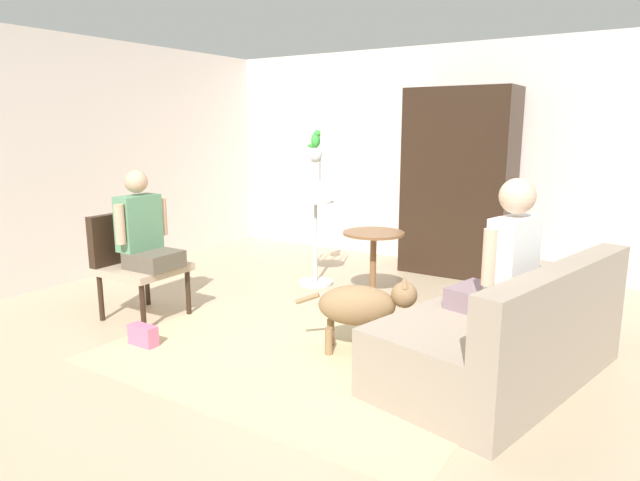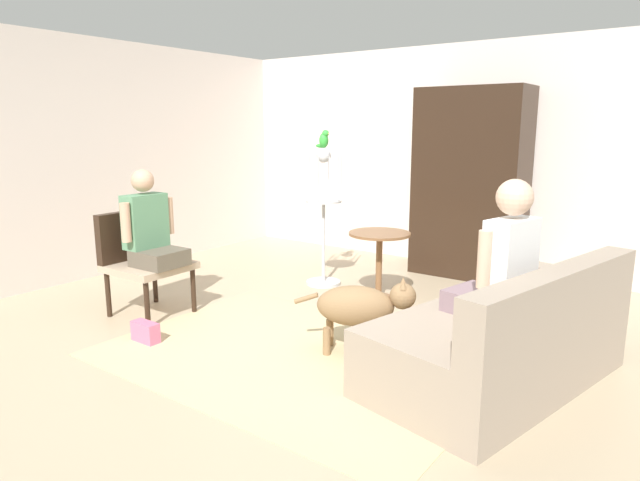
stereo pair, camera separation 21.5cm
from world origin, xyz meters
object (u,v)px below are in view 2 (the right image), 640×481
round_end_table (379,253)px  bird_cage_stand (323,219)px  parrot (324,139)px  potted_plant (512,268)px  couch (504,340)px  dog (361,306)px  armchair (140,254)px  armoire_cabinet (470,184)px  person_on_couch (502,263)px  handbag (145,332)px  person_on_armchair (150,228)px

round_end_table → bird_cage_stand: (-0.75, 0.14, 0.23)m
parrot → potted_plant: 2.18m
couch → dog: bearing=-173.0°
parrot → potted_plant: (1.90, 0.13, -1.07)m
couch → armchair: bearing=-170.9°
couch → armchair: 3.10m
couch → round_end_table: (-1.52, 1.04, 0.17)m
parrot → armoire_cabinet: bearing=49.7°
couch → person_on_couch: (-0.04, -0.01, 0.50)m
parrot → round_end_table: bearing=-10.9°
person_on_couch → armoire_cabinet: size_ratio=0.43×
bird_cage_stand → potted_plant: bird_cage_stand is taller
potted_plant → handbag: 3.07m
dog → parrot: (-1.26, 1.30, 1.14)m
handbag → dog: bearing=29.1°
armchair → person_on_armchair: (0.16, 0.00, 0.25)m
person_on_armchair → bird_cage_stand: bearing=69.3°
dog → bird_cage_stand: (-1.27, 1.30, 0.33)m
armchair → round_end_table: bearing=44.9°
person_on_couch → handbag: bearing=-159.2°
dog → handbag: 1.67m
round_end_table → armoire_cabinet: size_ratio=0.32×
person_on_armchair → handbag: person_on_armchair is taller
person_on_armchair → handbag: bearing=-43.9°
armchair → person_on_couch: person_on_couch is taller
dog → bird_cage_stand: bearing=134.2°
person_on_couch → round_end_table: bearing=144.6°
round_end_table → handbag: bearing=-115.1°
armchair → handbag: (0.61, -0.44, -0.45)m
dog → potted_plant: potted_plant is taller
round_end_table → dog: round_end_table is taller
dog → round_end_table: bearing=114.1°
dog → armoire_cabinet: (-0.20, 2.55, 0.66)m
couch → person_on_armchair: person_on_armchair is taller
person_on_armchair → dog: person_on_armchair is taller
bird_cage_stand → armoire_cabinet: 1.67m
armchair → armoire_cabinet: armoire_cabinet is taller
bird_cage_stand → handbag: size_ratio=6.01×
armchair → parrot: parrot is taller
person_on_couch → bird_cage_stand: size_ratio=0.62×
potted_plant → armoire_cabinet: (-0.84, 1.12, 0.59)m
armoire_cabinet → parrot: bearing=-130.3°
parrot → person_on_armchair: bearing=-110.9°
person_on_couch → person_on_armchair: size_ratio=1.08×
round_end_table → handbag: (-0.92, -1.96, -0.38)m
parrot → armoire_cabinet: 1.71m
couch → person_on_couch: size_ratio=2.22×
round_end_table → bird_cage_stand: 0.79m
armoire_cabinet → dog: bearing=-85.4°
dog → person_on_couch: bearing=6.5°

